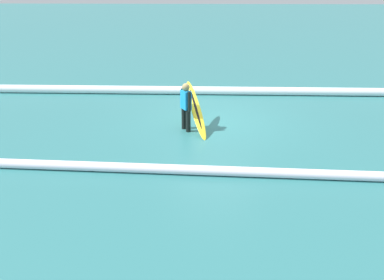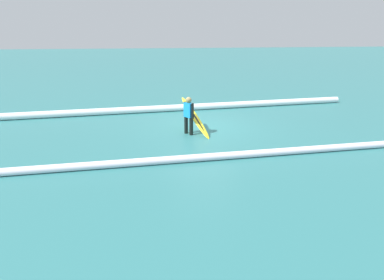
% 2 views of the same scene
% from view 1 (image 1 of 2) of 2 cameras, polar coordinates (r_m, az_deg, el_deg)
% --- Properties ---
extents(ground_plane, '(190.66, 190.66, 0.00)m').
position_cam_1_polar(ground_plane, '(11.77, 3.50, 2.92)').
color(ground_plane, '#2E7374').
extents(surfer, '(0.34, 0.49, 1.40)m').
position_cam_1_polar(surfer, '(10.74, -0.93, 5.44)').
color(surfer, black).
rests_on(surfer, ground_plane).
extents(surfboard, '(0.86, 2.00, 1.23)m').
position_cam_1_polar(surfboard, '(10.93, 0.59, 4.75)').
color(surfboard, yellow).
rests_on(surfboard, ground_plane).
extents(wave_crest_foreground, '(22.47, 0.67, 0.32)m').
position_cam_1_polar(wave_crest_foreground, '(14.93, -7.21, 7.57)').
color(wave_crest_foreground, white).
rests_on(wave_crest_foreground, ground_plane).
extents(wave_crest_midground, '(20.93, 0.75, 0.22)m').
position_cam_1_polar(wave_crest_midground, '(8.81, 23.01, -5.00)').
color(wave_crest_midground, white).
rests_on(wave_crest_midground, ground_plane).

